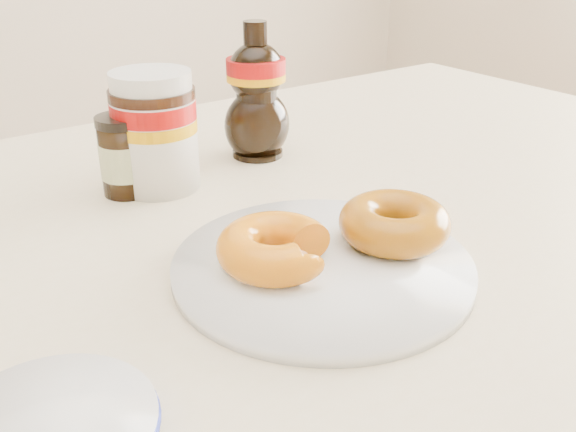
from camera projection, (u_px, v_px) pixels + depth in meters
dining_table at (279, 303)px, 0.66m from camera, size 1.40×0.90×0.75m
plate at (322, 266)px, 0.55m from camera, size 0.26×0.26×0.01m
donut_bitten at (275, 247)px, 0.53m from camera, size 0.12×0.12×0.03m
donut_whole at (394, 223)px, 0.57m from camera, size 0.11×0.11×0.04m
nutella_jar at (155, 127)px, 0.69m from camera, size 0.09×0.09×0.13m
syrup_bottle at (256, 91)px, 0.78m from camera, size 0.09×0.07×0.17m
dark_jar at (125, 156)px, 0.69m from camera, size 0.05×0.05×0.09m
blue_rim_saucer at (49, 429)px, 0.37m from camera, size 0.13×0.13×0.01m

